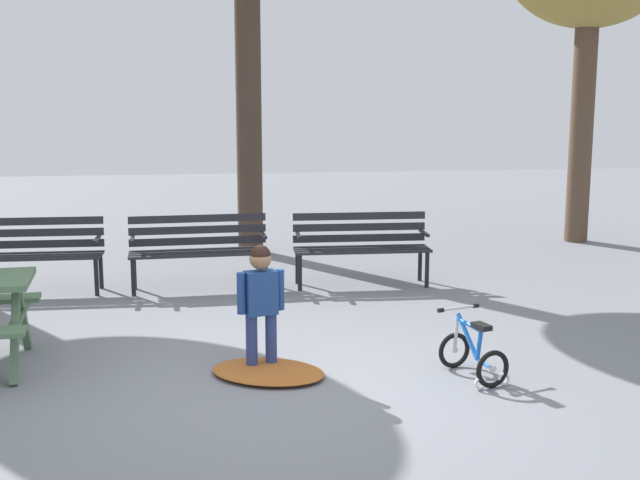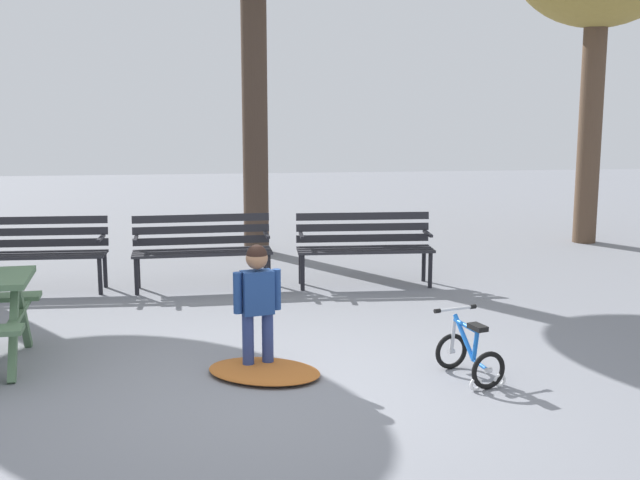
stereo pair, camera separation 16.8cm
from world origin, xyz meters
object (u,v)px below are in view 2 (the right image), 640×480
at_px(park_bench_right, 364,242).
at_px(child_standing, 257,297).
at_px(kids_bicycle, 470,355).
at_px(park_bench_far_left, 36,248).
at_px(park_bench_left, 202,245).

xyz_separation_m(park_bench_right, child_standing, (-1.41, -2.97, 0.11)).
bearing_deg(child_standing, kids_bicycle, -13.70).
height_order(park_bench_far_left, child_standing, child_standing).
bearing_deg(park_bench_far_left, kids_bicycle, -40.89).
relative_size(park_bench_left, park_bench_right, 1.00).
bearing_deg(park_bench_right, kids_bicycle, -85.75).
xyz_separation_m(park_bench_right, kids_bicycle, (0.25, -3.37, -0.31)).
height_order(park_bench_far_left, park_bench_right, same).
bearing_deg(child_standing, park_bench_left, 99.32).
xyz_separation_m(park_bench_left, kids_bicycle, (2.16, -3.45, -0.31)).
relative_size(park_bench_far_left, kids_bicycle, 2.59).
height_order(park_bench_far_left, park_bench_left, same).
bearing_deg(kids_bicycle, park_bench_far_left, 139.11).
bearing_deg(kids_bicycle, park_bench_left, 122.05).
distance_m(park_bench_left, park_bench_right, 1.91).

